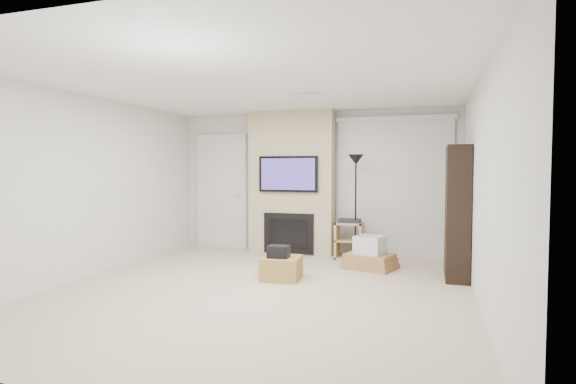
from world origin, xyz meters
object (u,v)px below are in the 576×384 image
(ottoman, at_px, (282,268))
(av_stand, at_px, (349,238))
(floor_lamp, at_px, (356,177))
(bookshelf, at_px, (457,212))
(box_stack, at_px, (370,256))

(ottoman, height_order, av_stand, av_stand)
(floor_lamp, distance_m, bookshelf, 1.78)
(av_stand, distance_m, box_stack, 0.81)
(floor_lamp, height_order, bookshelf, bookshelf)
(floor_lamp, xyz_separation_m, box_stack, (0.31, -0.57, -1.17))
(ottoman, relative_size, av_stand, 0.76)
(box_stack, height_order, bookshelf, bookshelf)
(av_stand, relative_size, bookshelf, 0.37)
(bookshelf, bearing_deg, av_stand, 150.29)
(av_stand, xyz_separation_m, bookshelf, (1.63, -0.93, 0.55))
(av_stand, height_order, bookshelf, bookshelf)
(ottoman, bearing_deg, bookshelf, 18.69)
(bookshelf, bearing_deg, box_stack, 168.15)
(floor_lamp, distance_m, box_stack, 1.34)
(ottoman, distance_m, bookshelf, 2.50)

